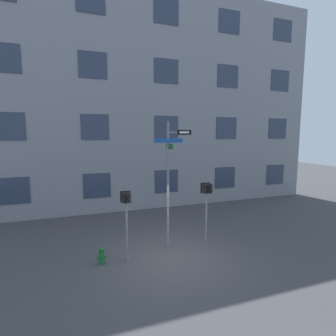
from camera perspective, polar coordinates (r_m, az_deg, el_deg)
ground_plane at (r=9.87m, az=0.41°, el=-18.91°), size 60.00×60.00×0.00m
building_facade at (r=15.24m, az=-8.14°, el=14.66°), size 24.00×0.63×12.63m
street_sign_pole at (r=9.73m, az=0.41°, el=-1.68°), size 1.46×0.73×4.83m
pedestrian_signal_left at (r=9.03m, az=-9.07°, el=-8.67°), size 0.35×0.40×2.45m
pedestrian_signal_right at (r=10.65m, az=8.44°, el=-5.94°), size 0.42×0.40×2.43m
fire_hydrant at (r=9.58m, az=-14.25°, el=-18.06°), size 0.36×0.20×0.60m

